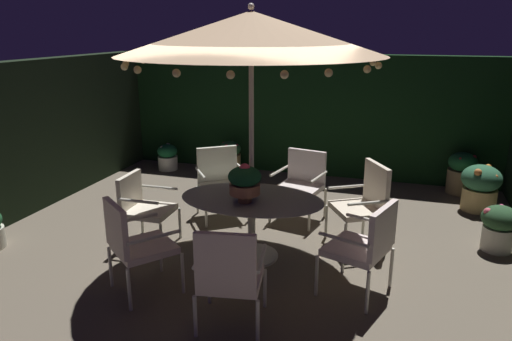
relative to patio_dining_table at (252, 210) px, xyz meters
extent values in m
cube|color=#635949|center=(-0.11, 0.03, -0.61)|extent=(7.45, 7.62, 0.02)
cube|color=black|center=(-0.11, 3.69, 0.51)|extent=(7.45, 0.30, 2.21)
cylinder|color=beige|center=(0.00, 0.00, -0.59)|extent=(0.64, 0.64, 0.03)
cylinder|color=beige|center=(0.00, 0.00, -0.24)|extent=(0.09, 0.09, 0.73)
ellipsoid|color=#929796|center=(0.00, 0.00, 0.14)|extent=(1.71, 1.16, 0.03)
cylinder|color=silver|center=(0.00, 0.00, 0.67)|extent=(0.06, 0.06, 2.53)
cone|color=#D7B085|center=(0.00, 0.00, 2.00)|extent=(2.88, 2.88, 0.46)
sphere|color=silver|center=(0.00, 0.00, 2.27)|extent=(0.07, 0.07, 0.07)
sphere|color=#F9DB8C|center=(1.33, 0.06, 1.69)|extent=(0.07, 0.07, 0.07)
sphere|color=#F9DB8C|center=(1.24, 0.47, 1.69)|extent=(0.07, 0.07, 0.07)
sphere|color=#F9DB8C|center=(1.01, 0.87, 1.69)|extent=(0.07, 0.07, 0.07)
sphere|color=#F9DB8C|center=(0.66, 1.15, 1.69)|extent=(0.07, 0.07, 0.07)
sphere|color=#F9DB8C|center=(0.29, 1.30, 1.69)|extent=(0.07, 0.07, 0.07)
sphere|color=#F9DB8C|center=(-0.26, 1.30, 1.69)|extent=(0.07, 0.07, 0.07)
sphere|color=#F9DB8C|center=(-0.66, 1.15, 1.69)|extent=(0.07, 0.07, 0.07)
sphere|color=#F9DB8C|center=(-1.00, 0.88, 1.69)|extent=(0.07, 0.07, 0.07)
sphere|color=#F9DB8C|center=(-1.24, 0.48, 1.69)|extent=(0.07, 0.07, 0.07)
sphere|color=#F9DB8C|center=(-1.33, 0.02, 1.69)|extent=(0.07, 0.07, 0.07)
sphere|color=#F9DB8C|center=(-1.24, -0.48, 1.69)|extent=(0.07, 0.07, 0.07)
sphere|color=#F9DB8C|center=(-1.03, -0.84, 1.69)|extent=(0.07, 0.07, 0.07)
sphere|color=#F9DB8C|center=(-0.72, -1.12, 1.69)|extent=(0.07, 0.07, 0.07)
sphere|color=#F9DB8C|center=(-0.24, -1.31, 1.69)|extent=(0.07, 0.07, 0.07)
sphere|color=#F9DB8C|center=(0.25, -1.31, 1.69)|extent=(0.07, 0.07, 0.07)
sphere|color=#F9DB8C|center=(0.66, -1.15, 1.69)|extent=(0.07, 0.07, 0.07)
sphere|color=#F9DB8C|center=(0.98, -0.90, 1.69)|extent=(0.07, 0.07, 0.07)
sphere|color=#F9DB8C|center=(1.26, -0.43, 1.69)|extent=(0.07, 0.07, 0.07)
cylinder|color=#A16C46|center=(-0.03, -0.16, 0.21)|extent=(0.16, 0.16, 0.10)
cylinder|color=#A3694E|center=(-0.03, -0.16, 0.32)|extent=(0.35, 0.35, 0.12)
ellipsoid|color=#14492A|center=(-0.03, -0.16, 0.46)|extent=(0.38, 0.38, 0.23)
sphere|color=#EB4A6D|center=(-0.03, -0.16, 0.55)|extent=(0.13, 0.13, 0.13)
cylinder|color=silver|center=(0.90, -0.63, -0.38)|extent=(0.04, 0.04, 0.45)
cylinder|color=silver|center=(1.10, -0.05, -0.38)|extent=(0.04, 0.04, 0.45)
cylinder|color=silver|center=(1.43, -0.81, -0.38)|extent=(0.04, 0.04, 0.45)
cylinder|color=silver|center=(1.62, -0.23, -0.38)|extent=(0.04, 0.04, 0.45)
cube|color=silver|center=(1.26, -0.43, -0.12)|extent=(0.71, 0.74, 0.07)
cube|color=silver|center=(1.51, -0.52, 0.16)|extent=(0.25, 0.57, 0.48)
cylinder|color=silver|center=(1.16, -0.72, 0.10)|extent=(0.52, 0.21, 0.04)
cylinder|color=silver|center=(1.36, -0.14, 0.10)|extent=(0.52, 0.21, 0.04)
cylinder|color=silver|center=(1.07, 0.28, -0.37)|extent=(0.04, 0.04, 0.46)
cylinder|color=silver|center=(0.76, 0.81, -0.37)|extent=(0.04, 0.04, 0.46)
cylinder|color=silver|center=(1.53, 0.55, -0.37)|extent=(0.04, 0.04, 0.46)
cylinder|color=silver|center=(1.22, 1.08, -0.37)|extent=(0.04, 0.04, 0.46)
cube|color=beige|center=(1.15, 0.68, -0.11)|extent=(0.75, 0.78, 0.07)
cube|color=beige|center=(1.37, 0.81, 0.19)|extent=(0.35, 0.53, 0.54)
cylinder|color=silver|center=(1.30, 0.42, 0.09)|extent=(0.46, 0.29, 0.04)
cylinder|color=silver|center=(0.99, 0.94, 0.09)|extent=(0.46, 0.29, 0.04)
cylinder|color=beige|center=(0.51, 0.96, -0.38)|extent=(0.04, 0.04, 0.43)
cylinder|color=beige|center=(-0.08, 1.08, -0.38)|extent=(0.04, 0.04, 0.43)
cylinder|color=beige|center=(0.63, 1.53, -0.38)|extent=(0.04, 0.04, 0.43)
cylinder|color=beige|center=(0.04, 1.65, -0.38)|extent=(0.04, 0.04, 0.43)
cube|color=silver|center=(0.27, 1.31, -0.13)|extent=(0.69, 0.68, 0.07)
cube|color=silver|center=(0.33, 1.58, 0.14)|extent=(0.58, 0.18, 0.47)
cylinder|color=beige|center=(0.57, 1.24, 0.09)|extent=(0.15, 0.55, 0.04)
cylinder|color=beige|center=(-0.02, 1.37, 0.09)|extent=(0.15, 0.55, 0.04)
cylinder|color=silver|center=(-0.38, 1.04, -0.39)|extent=(0.04, 0.04, 0.42)
cylinder|color=silver|center=(-0.88, 0.67, -0.39)|extent=(0.04, 0.04, 0.42)
cylinder|color=silver|center=(-0.71, 1.48, -0.39)|extent=(0.04, 0.04, 0.42)
cylinder|color=silver|center=(-1.21, 1.11, -0.39)|extent=(0.04, 0.04, 0.42)
cube|color=silver|center=(-0.79, 1.07, -0.15)|extent=(0.81, 0.79, 0.07)
cube|color=silver|center=(-0.95, 1.29, 0.14)|extent=(0.51, 0.40, 0.51)
cylinder|color=silver|center=(-0.54, 1.26, 0.10)|extent=(0.34, 0.45, 0.04)
cylinder|color=silver|center=(-1.04, 0.89, 0.10)|extent=(0.34, 0.45, 0.04)
cylinder|color=silver|center=(-1.07, 0.24, -0.39)|extent=(0.04, 0.04, 0.41)
cylinder|color=silver|center=(-1.05, -0.30, -0.39)|extent=(0.04, 0.04, 0.41)
cylinder|color=silver|center=(-1.62, 0.22, -0.39)|extent=(0.04, 0.04, 0.41)
cylinder|color=silver|center=(-1.60, -0.32, -0.39)|extent=(0.04, 0.04, 0.41)
cube|color=beige|center=(-1.33, -0.04, -0.15)|extent=(0.56, 0.54, 0.07)
cube|color=beige|center=(-1.60, -0.05, 0.10)|extent=(0.08, 0.52, 0.42)
cylinder|color=silver|center=(-1.34, 0.23, 0.07)|extent=(0.53, 0.05, 0.04)
cylinder|color=silver|center=(-1.33, -0.31, 0.07)|extent=(0.53, 0.05, 0.04)
cylinder|color=silver|center=(-0.87, -0.65, -0.38)|extent=(0.04, 0.04, 0.45)
cylinder|color=silver|center=(-0.43, -1.00, -0.38)|extent=(0.04, 0.04, 0.45)
cylinder|color=silver|center=(-1.22, -1.10, -0.38)|extent=(0.04, 0.04, 0.45)
cylinder|color=silver|center=(-0.78, -1.45, -0.38)|extent=(0.04, 0.04, 0.45)
cube|color=beige|center=(-0.82, -1.05, -0.12)|extent=(0.78, 0.78, 0.07)
cube|color=beige|center=(-0.99, -1.26, 0.17)|extent=(0.46, 0.38, 0.50)
cylinder|color=silver|center=(-1.04, -0.88, 0.10)|extent=(0.37, 0.45, 0.04)
cylinder|color=silver|center=(-0.60, -1.22, 0.10)|extent=(0.37, 0.45, 0.04)
cylinder|color=silver|center=(-0.10, -1.09, -0.40)|extent=(0.04, 0.04, 0.41)
cylinder|color=silver|center=(0.45, -0.99, -0.40)|extent=(0.04, 0.04, 0.41)
cylinder|color=silver|center=(0.00, -1.63, -0.40)|extent=(0.04, 0.04, 0.41)
cylinder|color=silver|center=(0.55, -1.54, -0.40)|extent=(0.04, 0.04, 0.41)
cube|color=silver|center=(0.23, -1.31, -0.16)|extent=(0.63, 0.63, 0.07)
cube|color=silver|center=(0.27, -1.58, 0.15)|extent=(0.54, 0.15, 0.54)
cylinder|color=silver|center=(-0.05, -1.36, 0.07)|extent=(0.13, 0.53, 0.04)
cylinder|color=silver|center=(0.50, -1.27, 0.07)|extent=(0.13, 0.53, 0.04)
cylinder|color=beige|center=(2.85, 1.08, -0.45)|extent=(0.36, 0.36, 0.31)
ellipsoid|color=#284B2B|center=(2.85, 1.08, -0.17)|extent=(0.44, 0.44, 0.31)
sphere|color=#D94C7F|center=(2.87, 1.24, -0.09)|extent=(0.08, 0.08, 0.08)
sphere|color=#EF5B70|center=(2.69, 1.04, -0.10)|extent=(0.10, 0.10, 0.10)
sphere|color=#EC5078|center=(2.84, 0.96, -0.11)|extent=(0.08, 0.08, 0.08)
cylinder|color=tan|center=(2.81, 2.50, -0.43)|extent=(0.50, 0.50, 0.34)
ellipsoid|color=#2C6240|center=(2.81, 2.50, -0.10)|extent=(0.58, 0.58, 0.40)
sphere|color=#ED7541|center=(2.95, 2.49, 0.00)|extent=(0.09, 0.09, 0.09)
sphere|color=orange|center=(2.90, 2.63, 0.04)|extent=(0.10, 0.10, 0.10)
sphere|color=orange|center=(2.66, 2.64, -0.05)|extent=(0.09, 0.09, 0.09)
sphere|color=orange|center=(2.62, 2.52, -0.09)|extent=(0.06, 0.06, 0.06)
sphere|color=orange|center=(2.72, 2.31, 0.04)|extent=(0.11, 0.11, 0.11)
sphere|color=orange|center=(2.96, 2.34, -0.02)|extent=(0.08, 0.08, 0.08)
cylinder|color=silver|center=(-2.70, 3.04, -0.47)|extent=(0.37, 0.37, 0.26)
ellipsoid|color=#14552F|center=(-2.70, 3.04, -0.23)|extent=(0.38, 0.38, 0.27)
sphere|color=silver|center=(-2.58, 3.04, -0.21)|extent=(0.10, 0.10, 0.10)
sphere|color=silver|center=(-2.63, 3.14, -0.18)|extent=(0.07, 0.07, 0.07)
sphere|color=silver|center=(-2.75, 3.18, -0.16)|extent=(0.10, 0.10, 0.10)
sphere|color=silver|center=(-2.84, 3.02, -0.19)|extent=(0.06, 0.06, 0.06)
sphere|color=silver|center=(-2.76, 2.96, -0.16)|extent=(0.09, 0.09, 0.09)
sphere|color=silver|center=(-2.63, 2.93, -0.20)|extent=(0.08, 0.08, 0.08)
cylinder|color=tan|center=(-1.44, 3.13, -0.41)|extent=(0.40, 0.40, 0.38)
ellipsoid|color=#2A6233|center=(-1.44, 3.13, -0.11)|extent=(0.41, 0.41, 0.29)
sphere|color=#D32342|center=(-1.31, 3.11, -0.05)|extent=(0.09, 0.09, 0.09)
sphere|color=#DF3B44|center=(-1.42, 3.23, -0.03)|extent=(0.10, 0.10, 0.10)
sphere|color=red|center=(-1.54, 3.13, -0.04)|extent=(0.10, 0.10, 0.10)
sphere|color=red|center=(-1.45, 3.00, -0.04)|extent=(0.08, 0.08, 0.08)
cylinder|color=olive|center=(2.61, 3.25, -0.40)|extent=(0.45, 0.45, 0.41)
ellipsoid|color=#19522A|center=(2.61, 3.25, -0.07)|extent=(0.46, 0.46, 0.32)
sphere|color=red|center=(2.77, 3.23, 0.03)|extent=(0.08, 0.08, 0.08)
sphere|color=red|center=(2.57, 3.43, 0.02)|extent=(0.07, 0.07, 0.07)
sphere|color=red|center=(2.56, 3.12, 0.00)|extent=(0.10, 0.10, 0.10)
camera|label=1|loc=(1.61, -4.98, 2.06)|focal=33.49mm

